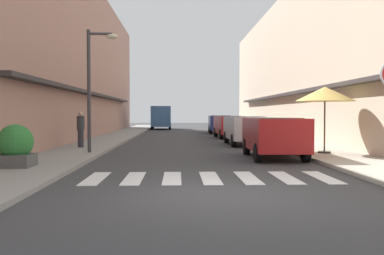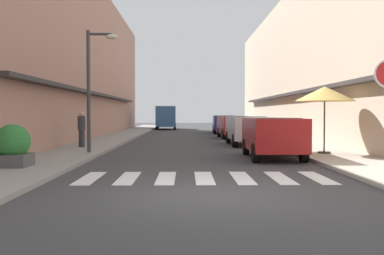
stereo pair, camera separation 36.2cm
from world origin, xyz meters
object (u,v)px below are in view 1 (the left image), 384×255
object	(u,v)px
parked_car_near	(274,133)
planter_corner	(15,146)
parked_car_distant	(220,122)
cafe_umbrella	(325,94)
parked_car_mid	(245,127)
street_lamp	(94,76)
pedestrian_walking_near	(81,129)
delivery_van	(161,116)
parked_car_far	(230,124)

from	to	relation	value
parked_car_near	planter_corner	xyz separation A→B (m)	(-8.02, -3.22, -0.23)
parked_car_distant	cafe_umbrella	xyz separation A→B (m)	(2.10, -19.07, 1.42)
parked_car_near	parked_car_mid	size ratio (longest dim) A/B	0.95
parked_car_near	street_lamp	size ratio (longest dim) A/B	0.87
parked_car_distant	planter_corner	xyz separation A→B (m)	(-8.02, -23.01, -0.23)
parked_car_distant	pedestrian_walking_near	world-z (taller)	pedestrian_walking_near
parked_car_near	delivery_van	size ratio (longest dim) A/B	0.76
cafe_umbrella	pedestrian_walking_near	bearing A→B (deg)	162.60
parked_car_near	pedestrian_walking_near	bearing A→B (deg)	153.84
parked_car_near	cafe_umbrella	bearing A→B (deg)	19.03
parked_car_near	planter_corner	world-z (taller)	parked_car_near
planter_corner	parked_car_distant	bearing A→B (deg)	70.78
parked_car_mid	street_lamp	world-z (taller)	street_lamp
parked_car_near	parked_car_mid	bearing A→B (deg)	90.00
parked_car_far	parked_car_distant	bearing A→B (deg)	90.00
parked_car_distant	pedestrian_walking_near	size ratio (longest dim) A/B	2.77
parked_car_distant	street_lamp	xyz separation A→B (m)	(-6.67, -18.49, 2.12)
parked_car_near	pedestrian_walking_near	xyz separation A→B (m)	(-7.77, 3.81, 0.03)
delivery_van	parked_car_near	bearing A→B (deg)	-79.94
parked_car_far	planter_corner	distance (m)	17.96
parked_car_distant	delivery_van	size ratio (longest dim) A/B	0.81
parked_car_near	pedestrian_walking_near	size ratio (longest dim) A/B	2.58
street_lamp	planter_corner	distance (m)	5.26
parked_car_near	parked_car_far	bearing A→B (deg)	90.00
planter_corner	parked_car_far	bearing A→B (deg)	63.48
parked_car_near	street_lamp	distance (m)	7.12
cafe_umbrella	pedestrian_walking_near	world-z (taller)	cafe_umbrella
parked_car_far	delivery_van	size ratio (longest dim) A/B	0.81
planter_corner	delivery_van	bearing A→B (deg)	84.98
parked_car_mid	pedestrian_walking_near	distance (m)	8.24
delivery_van	street_lamp	distance (m)	27.95
delivery_van	street_lamp	world-z (taller)	street_lamp
parked_car_distant	delivery_van	bearing A→B (deg)	118.91
parked_car_far	parked_car_distant	xyz separation A→B (m)	(0.00, 6.93, -0.00)
cafe_umbrella	street_lamp	bearing A→B (deg)	176.26
parked_car_mid	planter_corner	distance (m)	12.66
delivery_van	planter_corner	world-z (taller)	delivery_van
parked_car_near	parked_car_mid	world-z (taller)	same
parked_car_far	parked_car_distant	size ratio (longest dim) A/B	1.01
parked_car_mid	street_lamp	bearing A→B (deg)	-141.62
parked_car_distant	planter_corner	bearing A→B (deg)	-109.22
pedestrian_walking_near	parked_car_mid	bearing A→B (deg)	27.08
parked_car_distant	parked_car_mid	bearing A→B (deg)	-90.00
parked_car_mid	cafe_umbrella	size ratio (longest dim) A/B	1.73
pedestrian_walking_near	cafe_umbrella	bearing A→B (deg)	-9.92
parked_car_distant	planter_corner	distance (m)	24.37
street_lamp	delivery_van	bearing A→B (deg)	86.93
parked_car_far	planter_corner	xyz separation A→B (m)	(-8.02, -16.07, -0.23)
parked_car_mid	parked_car_distant	world-z (taller)	same
parked_car_near	cafe_umbrella	xyz separation A→B (m)	(2.10, 0.72, 1.42)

